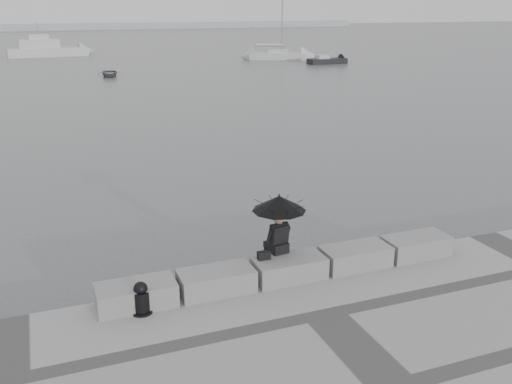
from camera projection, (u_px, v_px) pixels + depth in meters
name	position (u px, v px, depth m)	size (l,w,h in m)	color
ground	(280.00, 290.00, 13.35)	(360.00, 360.00, 0.00)	#4E5153
stone_block_far_left	(136.00, 295.00, 11.55)	(1.60, 0.80, 0.50)	gray
stone_block_left	(216.00, 281.00, 12.13)	(1.60, 0.80, 0.50)	gray
stone_block_centre	(289.00, 268.00, 12.72)	(1.60, 0.80, 0.50)	gray
stone_block_right	(355.00, 257.00, 13.31)	(1.60, 0.80, 0.50)	gray
stone_block_far_right	(416.00, 246.00, 13.89)	(1.60, 0.80, 0.50)	gray
seated_person	(279.00, 210.00, 12.64)	(1.22, 1.22, 1.39)	black
bag	(264.00, 255.00, 12.57)	(0.28, 0.16, 0.18)	black
mooring_bollard	(141.00, 300.00, 11.28)	(0.43, 0.43, 0.68)	black
distant_landmass	(12.00, 27.00, 147.03)	(180.00, 8.00, 2.80)	#A8ABAE
sailboat_right	(278.00, 55.00, 69.47)	(7.19, 5.17, 12.90)	#BABABD
motor_cruiser	(48.00, 49.00, 73.56)	(9.99, 3.50, 4.50)	#BABABD
small_motorboat	(327.00, 61.00, 64.56)	(4.51, 1.73, 1.10)	black
dinghy	(109.00, 73.00, 53.07)	(3.29, 1.39, 0.56)	slate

